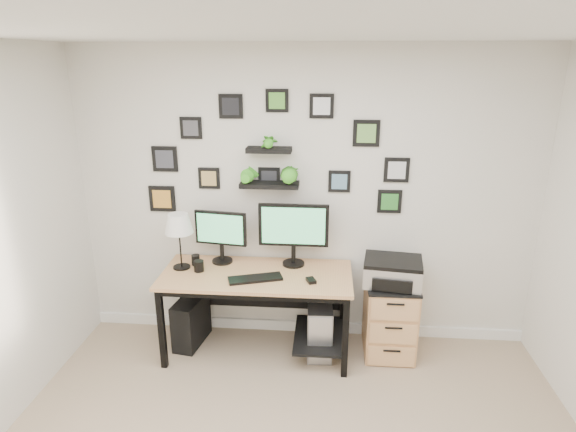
# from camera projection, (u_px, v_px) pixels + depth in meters

# --- Properties ---
(room) EXTENTS (4.00, 4.00, 4.00)m
(room) POSITION_uv_depth(u_px,v_px,m) (304.00, 326.00, 4.57)
(room) COLOR tan
(room) RESTS_ON ground
(desk) EXTENTS (1.60, 0.70, 0.75)m
(desk) POSITION_uv_depth(u_px,v_px,m) (261.00, 285.00, 4.12)
(desk) COLOR tan
(desk) RESTS_ON ground
(monitor_left) EXTENTS (0.46, 0.20, 0.47)m
(monitor_left) POSITION_uv_depth(u_px,v_px,m) (221.00, 233.00, 4.18)
(monitor_left) COLOR black
(monitor_left) RESTS_ON desk
(monitor_right) EXTENTS (0.60, 0.19, 0.56)m
(monitor_right) POSITION_uv_depth(u_px,v_px,m) (293.00, 229.00, 4.11)
(monitor_right) COLOR black
(monitor_right) RESTS_ON desk
(keyboard) EXTENTS (0.46, 0.27, 0.02)m
(keyboard) POSITION_uv_depth(u_px,v_px,m) (255.00, 279.00, 3.93)
(keyboard) COLOR black
(keyboard) RESTS_ON desk
(mouse) EXTENTS (0.09, 0.11, 0.03)m
(mouse) POSITION_uv_depth(u_px,v_px,m) (311.00, 280.00, 3.88)
(mouse) COLOR black
(mouse) RESTS_ON desk
(table_lamp) EXTENTS (0.24, 0.24, 0.49)m
(table_lamp) POSITION_uv_depth(u_px,v_px,m) (179.00, 225.00, 4.03)
(table_lamp) COLOR black
(table_lamp) RESTS_ON desk
(mug) EXTENTS (0.08, 0.08, 0.09)m
(mug) POSITION_uv_depth(u_px,v_px,m) (199.00, 266.00, 4.07)
(mug) COLOR black
(mug) RESTS_ON desk
(pen_cup) EXTENTS (0.07, 0.07, 0.09)m
(pen_cup) POSITION_uv_depth(u_px,v_px,m) (196.00, 260.00, 4.20)
(pen_cup) COLOR black
(pen_cup) RESTS_ON desk
(pc_tower_black) EXTENTS (0.26, 0.46, 0.44)m
(pc_tower_black) POSITION_uv_depth(u_px,v_px,m) (191.00, 321.00, 4.34)
(pc_tower_black) COLOR black
(pc_tower_black) RESTS_ON ground
(pc_tower_grey) EXTENTS (0.23, 0.49, 0.47)m
(pc_tower_grey) POSITION_uv_depth(u_px,v_px,m) (320.00, 326.00, 4.21)
(pc_tower_grey) COLOR gray
(pc_tower_grey) RESTS_ON ground
(file_cabinet) EXTENTS (0.43, 0.53, 0.67)m
(file_cabinet) POSITION_uv_depth(u_px,v_px,m) (389.00, 317.00, 4.17)
(file_cabinet) COLOR tan
(file_cabinet) RESTS_ON ground
(printer) EXTENTS (0.51, 0.43, 0.21)m
(printer) POSITION_uv_depth(u_px,v_px,m) (393.00, 272.00, 4.01)
(printer) COLOR silver
(printer) RESTS_ON file_cabinet
(wall_decor) EXTENTS (2.26, 0.18, 1.07)m
(wall_decor) POSITION_uv_depth(u_px,v_px,m) (272.00, 160.00, 4.04)
(wall_decor) COLOR black
(wall_decor) RESTS_ON ground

